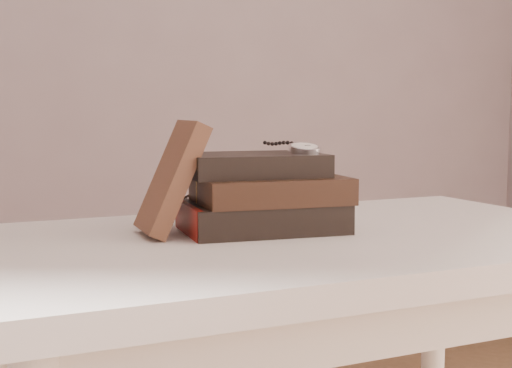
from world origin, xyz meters
name	(u,v)px	position (x,y,z in m)	size (l,w,h in m)	color
table	(308,291)	(0.00, 0.35, 0.66)	(1.00, 0.60, 0.75)	silver
book_stack	(263,195)	(-0.05, 0.40, 0.81)	(0.27, 0.20, 0.12)	black
journal	(172,178)	(-0.20, 0.42, 0.84)	(0.03, 0.11, 0.18)	#402418
pocket_watch	(303,148)	(0.01, 0.38, 0.88)	(0.06, 0.15, 0.02)	silver
eyeglasses	(196,183)	(-0.13, 0.49, 0.82)	(0.12, 0.13, 0.05)	silver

